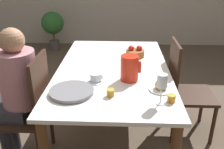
{
  "coord_description": "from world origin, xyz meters",
  "views": [
    {
      "loc": [
        0.07,
        -2.08,
        1.61
      ],
      "look_at": [
        0.0,
        -0.25,
        0.78
      ],
      "focal_mm": 40.0,
      "sensor_mm": 36.0,
      "label": 1
    }
  ],
  "objects_px": {
    "chair_person_side": "(30,109)",
    "bread_plate": "(161,86)",
    "chair_opposite": "(184,88)",
    "jam_jar_red": "(171,98)",
    "fruit_bowl": "(135,53)",
    "potted_plant": "(53,25)",
    "person_seated": "(16,87)",
    "red_pitcher": "(130,68)",
    "wine_glass_water": "(162,82)",
    "jam_jar_amber": "(110,92)",
    "teacup_near_person": "(96,78)",
    "serving_tray": "(72,92)"
  },
  "relations": [
    {
      "from": "chair_opposite",
      "to": "teacup_near_person",
      "type": "relative_size",
      "value": 6.46
    },
    {
      "from": "chair_person_side",
      "to": "serving_tray",
      "type": "bearing_deg",
      "value": -109.1
    },
    {
      "from": "red_pitcher",
      "to": "chair_person_side",
      "type": "bearing_deg",
      "value": -172.22
    },
    {
      "from": "potted_plant",
      "to": "serving_tray",
      "type": "bearing_deg",
      "value": -72.61
    },
    {
      "from": "serving_tray",
      "to": "bread_plate",
      "type": "xyz_separation_m",
      "value": [
        0.66,
        0.08,
        0.02
      ]
    },
    {
      "from": "bread_plate",
      "to": "potted_plant",
      "type": "height_order",
      "value": "bread_plate"
    },
    {
      "from": "jam_jar_red",
      "to": "fruit_bowl",
      "type": "xyz_separation_m",
      "value": [
        -0.21,
        0.9,
        0.01
      ]
    },
    {
      "from": "red_pitcher",
      "to": "wine_glass_water",
      "type": "relative_size",
      "value": 0.95
    },
    {
      "from": "chair_person_side",
      "to": "chair_opposite",
      "type": "distance_m",
      "value": 1.42
    },
    {
      "from": "wine_glass_water",
      "to": "jam_jar_red",
      "type": "height_order",
      "value": "wine_glass_water"
    },
    {
      "from": "chair_person_side",
      "to": "chair_opposite",
      "type": "xyz_separation_m",
      "value": [
        1.36,
        0.42,
        0.0
      ]
    },
    {
      "from": "red_pitcher",
      "to": "wine_glass_water",
      "type": "height_order",
      "value": "wine_glass_water"
    },
    {
      "from": "chair_opposite",
      "to": "jam_jar_red",
      "type": "xyz_separation_m",
      "value": [
        -0.26,
        -0.65,
        0.26
      ]
    },
    {
      "from": "wine_glass_water",
      "to": "serving_tray",
      "type": "relative_size",
      "value": 0.67
    },
    {
      "from": "teacup_near_person",
      "to": "bread_plate",
      "type": "height_order",
      "value": "bread_plate"
    },
    {
      "from": "jam_jar_red",
      "to": "fruit_bowl",
      "type": "relative_size",
      "value": 0.32
    },
    {
      "from": "chair_opposite",
      "to": "person_seated",
      "type": "relative_size",
      "value": 0.82
    },
    {
      "from": "red_pitcher",
      "to": "teacup_near_person",
      "type": "xyz_separation_m",
      "value": [
        -0.27,
        -0.04,
        -0.07
      ]
    },
    {
      "from": "person_seated",
      "to": "red_pitcher",
      "type": "height_order",
      "value": "person_seated"
    },
    {
      "from": "chair_opposite",
      "to": "red_pitcher",
      "type": "distance_m",
      "value": 0.71
    },
    {
      "from": "fruit_bowl",
      "to": "chair_opposite",
      "type": "bearing_deg",
      "value": -27.82
    },
    {
      "from": "fruit_bowl",
      "to": "potted_plant",
      "type": "distance_m",
      "value": 2.76
    },
    {
      "from": "chair_opposite",
      "to": "chair_person_side",
      "type": "bearing_deg",
      "value": -72.88
    },
    {
      "from": "person_seated",
      "to": "fruit_bowl",
      "type": "bearing_deg",
      "value": -56.73
    },
    {
      "from": "red_pitcher",
      "to": "jam_jar_red",
      "type": "distance_m",
      "value": 0.45
    },
    {
      "from": "serving_tray",
      "to": "fruit_bowl",
      "type": "bearing_deg",
      "value": 58.23
    },
    {
      "from": "red_pitcher",
      "to": "fruit_bowl",
      "type": "distance_m",
      "value": 0.56
    },
    {
      "from": "chair_person_side",
      "to": "jam_jar_red",
      "type": "xyz_separation_m",
      "value": [
        1.1,
        -0.23,
        0.26
      ]
    },
    {
      "from": "chair_person_side",
      "to": "bread_plate",
      "type": "xyz_separation_m",
      "value": [
        1.06,
        -0.06,
        0.26
      ]
    },
    {
      "from": "chair_opposite",
      "to": "serving_tray",
      "type": "relative_size",
      "value": 2.93
    },
    {
      "from": "red_pitcher",
      "to": "bread_plate",
      "type": "relative_size",
      "value": 1.14
    },
    {
      "from": "serving_tray",
      "to": "fruit_bowl",
      "type": "relative_size",
      "value": 1.76
    },
    {
      "from": "chair_person_side",
      "to": "jam_jar_red",
      "type": "bearing_deg",
      "value": -101.73
    },
    {
      "from": "serving_tray",
      "to": "potted_plant",
      "type": "distance_m",
      "value": 3.28
    },
    {
      "from": "bread_plate",
      "to": "jam_jar_amber",
      "type": "relative_size",
      "value": 3.09
    },
    {
      "from": "chair_opposite",
      "to": "wine_glass_water",
      "type": "relative_size",
      "value": 4.39
    },
    {
      "from": "jam_jar_amber",
      "to": "potted_plant",
      "type": "xyz_separation_m",
      "value": [
        -1.26,
        3.15,
        -0.26
      ]
    },
    {
      "from": "fruit_bowl",
      "to": "serving_tray",
      "type": "bearing_deg",
      "value": -121.77
    },
    {
      "from": "red_pitcher",
      "to": "jam_jar_amber",
      "type": "distance_m",
      "value": 0.32
    },
    {
      "from": "jam_jar_amber",
      "to": "jam_jar_red",
      "type": "xyz_separation_m",
      "value": [
        0.42,
        -0.06,
        0.0
      ]
    },
    {
      "from": "fruit_bowl",
      "to": "potted_plant",
      "type": "bearing_deg",
      "value": 122.49
    },
    {
      "from": "teacup_near_person",
      "to": "serving_tray",
      "type": "distance_m",
      "value": 0.26
    },
    {
      "from": "teacup_near_person",
      "to": "fruit_bowl",
      "type": "bearing_deg",
      "value": 60.33
    },
    {
      "from": "teacup_near_person",
      "to": "serving_tray",
      "type": "xyz_separation_m",
      "value": [
        -0.16,
        -0.2,
        -0.01
      ]
    },
    {
      "from": "chair_person_side",
      "to": "potted_plant",
      "type": "relative_size",
      "value": 1.28
    },
    {
      "from": "chair_opposite",
      "to": "bread_plate",
      "type": "distance_m",
      "value": 0.62
    },
    {
      "from": "potted_plant",
      "to": "fruit_bowl",
      "type": "bearing_deg",
      "value": -57.51
    },
    {
      "from": "person_seated",
      "to": "fruit_bowl",
      "type": "height_order",
      "value": "person_seated"
    },
    {
      "from": "wine_glass_water",
      "to": "teacup_near_person",
      "type": "height_order",
      "value": "wine_glass_water"
    },
    {
      "from": "person_seated",
      "to": "red_pitcher",
      "type": "bearing_deg",
      "value": -84.28
    }
  ]
}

